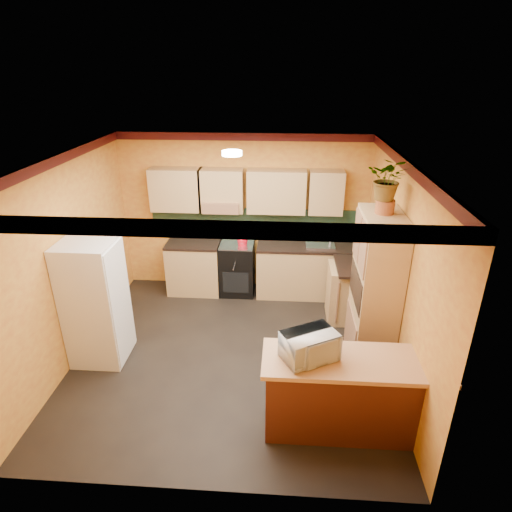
{
  "coord_description": "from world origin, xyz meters",
  "views": [
    {
      "loc": [
        0.68,
        -4.84,
        3.7
      ],
      "look_at": [
        0.32,
        0.45,
        1.3
      ],
      "focal_mm": 30.0,
      "sensor_mm": 36.0,
      "label": 1
    }
  ],
  "objects": [
    {
      "name": "fern_pot",
      "position": [
        1.85,
        0.01,
        2.18
      ],
      "size": [
        0.22,
        0.22,
        0.16
      ],
      "primitive_type": "cylinder",
      "color": "#954924",
      "rests_on": "pantry"
    },
    {
      "name": "base_cabinets_back",
      "position": [
        0.53,
        1.8,
        0.44
      ],
      "size": [
        3.65,
        0.6,
        0.88
      ],
      "primitive_type": "cube",
      "color": "tan",
      "rests_on": "ground"
    },
    {
      "name": "fridge",
      "position": [
        -1.75,
        -0.16,
        0.85
      ],
      "size": [
        0.68,
        0.66,
        1.7
      ],
      "primitive_type": "cube",
      "color": "white",
      "rests_on": "ground"
    },
    {
      "name": "breakfast_bar",
      "position": [
        1.45,
        -1.23,
        0.44
      ],
      "size": [
        1.8,
        0.55,
        0.88
      ],
      "primitive_type": "cube",
      "color": "#4F2112",
      "rests_on": "ground"
    },
    {
      "name": "countertop_right",
      "position": [
        1.8,
        1.06,
        0.9
      ],
      "size": [
        0.62,
        0.8,
        0.04
      ],
      "primitive_type": "cube",
      "color": "black",
      "rests_on": "base_cabinets_right"
    },
    {
      "name": "stove",
      "position": [
        -0.1,
        1.8,
        0.46
      ],
      "size": [
        0.58,
        0.58,
        0.91
      ],
      "primitive_type": "cube",
      "color": "black",
      "rests_on": "ground"
    },
    {
      "name": "microwave",
      "position": [
        0.98,
        -1.23,
        1.08
      ],
      "size": [
        0.65,
        0.58,
        0.3
      ],
      "primitive_type": "imported",
      "rotation": [
        0.0,
        0.0,
        0.5
      ],
      "color": "white",
      "rests_on": "bar_top"
    },
    {
      "name": "pantry",
      "position": [
        1.85,
        -0.04,
        1.05
      ],
      "size": [
        0.48,
        0.9,
        2.1
      ],
      "primitive_type": "cube",
      "color": "tan",
      "rests_on": "ground"
    },
    {
      "name": "bar_top",
      "position": [
        1.45,
        -1.23,
        0.91
      ],
      "size": [
        1.9,
        0.65,
        0.05
      ],
      "primitive_type": "cube",
      "color": "tan",
      "rests_on": "breakfast_bar"
    },
    {
      "name": "countertop_back",
      "position": [
        0.53,
        1.8,
        0.9
      ],
      "size": [
        3.65,
        0.62,
        0.04
      ],
      "primitive_type": "cube",
      "color": "black",
      "rests_on": "base_cabinets_back"
    },
    {
      "name": "fern",
      "position": [
        1.85,
        0.01,
        2.51
      ],
      "size": [
        0.56,
        0.53,
        0.49
      ],
      "primitive_type": "imported",
      "rotation": [
        0.0,
        0.0,
        -0.41
      ],
      "color": "tan",
      "rests_on": "fern_pot"
    },
    {
      "name": "kettle",
      "position": [
        0.0,
        1.75,
        1.0
      ],
      "size": [
        0.2,
        0.2,
        0.18
      ],
      "primitive_type": null,
      "rotation": [
        0.0,
        0.0,
        0.21
      ],
      "color": "red",
      "rests_on": "stove"
    },
    {
      "name": "room_shell",
      "position": [
        0.02,
        0.28,
        2.09
      ],
      "size": [
        4.24,
        4.24,
        2.72
      ],
      "color": "black",
      "rests_on": "ground"
    },
    {
      "name": "sink",
      "position": [
        1.3,
        1.8,
        0.94
      ],
      "size": [
        0.48,
        0.4,
        0.03
      ],
      "primitive_type": "cube",
      "color": "silver",
      "rests_on": "countertop_back"
    },
    {
      "name": "base_cabinets_right",
      "position": [
        1.8,
        1.06,
        0.44
      ],
      "size": [
        0.6,
        0.8,
        0.88
      ],
      "primitive_type": "cube",
      "color": "tan",
      "rests_on": "ground"
    }
  ]
}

